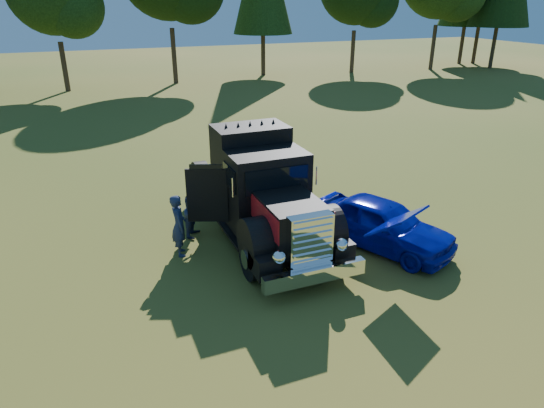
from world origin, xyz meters
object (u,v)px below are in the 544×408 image
Objects in this scene: diamond_t_truck at (262,194)px; spectator_far at (194,210)px; spectator_near at (179,225)px; hotrod_coupe at (382,224)px.

diamond_t_truck reaches higher than spectator_far.
diamond_t_truck reaches higher than spectator_near.
spectator_far is at bearing -27.76° from spectator_near.
spectator_near is (-5.17, 1.61, 0.16)m from hotrod_coupe.
diamond_t_truck is at bearing -80.62° from spectator_far.
hotrod_coupe is at bearing -33.56° from diamond_t_truck.
diamond_t_truck is at bearing -78.68° from spectator_near.
diamond_t_truck is 4.26× the size of spectator_near.
diamond_t_truck is 2.44m from spectator_near.
diamond_t_truck is 4.57× the size of spectator_far.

